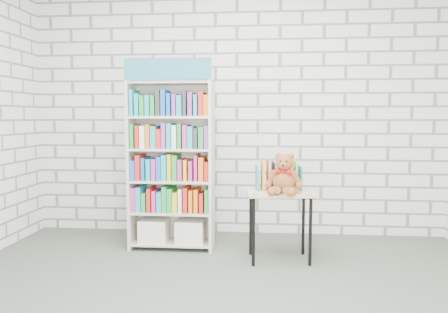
{
  "coord_description": "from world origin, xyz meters",
  "views": [
    {
      "loc": [
        0.3,
        -2.8,
        1.29
      ],
      "look_at": [
        -0.04,
        0.95,
        0.95
      ],
      "focal_mm": 35.0,
      "sensor_mm": 36.0,
      "label": 1
    }
  ],
  "objects": [
    {
      "name": "ground",
      "position": [
        0.0,
        0.0,
        0.0
      ],
      "size": [
        4.5,
        4.5,
        0.0
      ],
      "primitive_type": "plane",
      "color": "#434B3F",
      "rests_on": "ground"
    },
    {
      "name": "room_shell",
      "position": [
        0.0,
        0.0,
        1.78
      ],
      "size": [
        4.52,
        4.02,
        2.81
      ],
      "color": "silver",
      "rests_on": "ground"
    },
    {
      "name": "bookshelf",
      "position": [
        -0.59,
        1.36,
        0.84
      ],
      "size": [
        0.82,
        0.32,
        1.83
      ],
      "color": "beige",
      "rests_on": "ground"
    },
    {
      "name": "display_table",
      "position": [
        0.45,
        1.08,
        0.54
      ],
      "size": [
        0.62,
        0.46,
        0.63
      ],
      "color": "tan",
      "rests_on": "ground"
    },
    {
      "name": "table_books",
      "position": [
        0.44,
        1.17,
        0.75
      ],
      "size": [
        0.42,
        0.22,
        0.24
      ],
      "color": "teal",
      "rests_on": "display_table"
    },
    {
      "name": "teddy_bear",
      "position": [
        0.48,
        0.99,
        0.77
      ],
      "size": [
        0.32,
        0.31,
        0.35
      ],
      "color": "brown",
      "rests_on": "display_table"
    }
  ]
}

